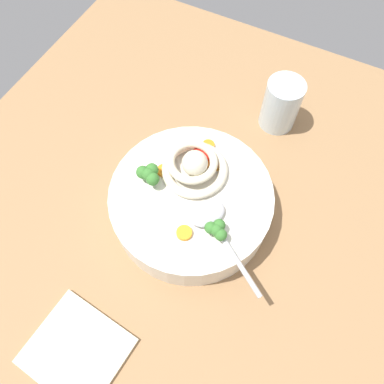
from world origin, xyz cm
name	(u,v)px	position (x,y,z in cm)	size (l,w,h in cm)	color
table_slab	(202,218)	(0.00, 0.00, 1.46)	(100.80, 100.80, 2.93)	#936D47
soup_bowl	(192,200)	(2.25, -0.31, 6.33)	(27.54, 27.54, 6.59)	silver
noodle_pile	(194,166)	(3.79, -4.12, 11.05)	(12.27, 12.03, 4.93)	beige
soup_spoon	(211,220)	(-2.92, 3.13, 10.31)	(16.20, 12.36, 1.60)	#B7B7BC
chili_sauce_dollop	(202,154)	(3.88, -7.29, 10.30)	(3.49, 3.15, 1.57)	red
broccoli_floret_beside_chili	(217,230)	(-4.45, 4.57, 11.39)	(3.79, 3.26, 3.00)	#7A9E60
broccoli_floret_near_spoon	(149,174)	(9.51, 0.91, 11.66)	(4.33, 3.72, 3.42)	#7A9E60
carrot_slice_rear	(184,233)	(0.04, 6.78, 9.85)	(2.48, 2.48, 0.68)	orange
carrot_slice_center	(164,171)	(8.34, -1.63, 9.85)	(2.29, 2.29, 0.67)	orange
carrot_slice_extra_b	(215,163)	(1.23, -6.97, 9.81)	(2.98, 2.98, 0.58)	orange
carrot_slice_right	(208,145)	(3.82, -9.72, 9.83)	(2.21, 2.21, 0.64)	orange
drinking_glass	(281,104)	(-4.17, -25.77, 8.16)	(7.17, 7.17, 10.46)	silver
folded_napkin	(77,351)	(6.99, 28.73, 3.33)	(13.96, 12.60, 0.80)	beige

